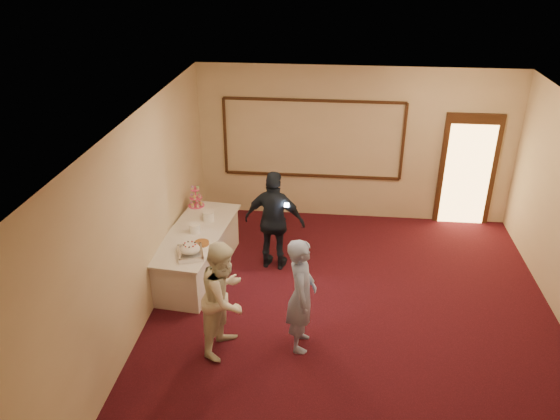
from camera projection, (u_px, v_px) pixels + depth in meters
The scene contains 14 objects.
floor at pixel (353, 323), 7.94m from camera, with size 7.00×7.00×0.00m, color black.
room_walls at pixel (362, 198), 7.04m from camera, with size 6.04×7.04×3.02m.
wall_molding at pixel (313, 139), 10.40m from camera, with size 3.45×0.04×1.55m.
doorway at pixel (467, 171), 10.34m from camera, with size 1.05×0.07×2.20m.
buffet_table at pixel (197, 252), 8.99m from camera, with size 1.12×2.37×0.77m.
pavlova_tray at pixel (190, 250), 8.14m from camera, with size 0.49×0.55×0.19m.
cupcake_stand at pixel (196, 198), 9.63m from camera, with size 0.29×0.29×0.42m.
plate_stack_a at pixel (195, 228), 8.78m from camera, with size 0.18×0.18×0.15m.
plate_stack_b at pixel (208, 216), 9.15m from camera, with size 0.21×0.21×0.17m.
tart at pixel (202, 244), 8.44m from camera, with size 0.26×0.26×0.05m.
man at pixel (301, 295), 7.17m from camera, with size 0.60×0.39×1.65m, color #91A8E0.
woman at pixel (225, 297), 7.14m from camera, with size 0.79×0.61×1.62m, color white.
guest at pixel (275, 221), 8.96m from camera, with size 1.02×0.42×1.73m, color black.
camera_flash at pixel (287, 205), 8.60m from camera, with size 0.07×0.04×0.05m, color white.
Camera 1 is at (-0.38, -6.46, 5.01)m, focal length 35.00 mm.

